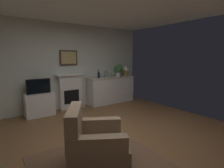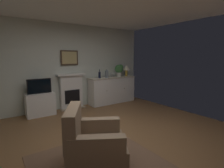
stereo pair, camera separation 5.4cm
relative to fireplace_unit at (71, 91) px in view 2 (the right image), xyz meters
The scene contains 16 objects.
ground_plane 2.67m from the fireplace_unit, 92.22° to the right, with size 5.57×5.52×0.10m, color brown.
wall_rear 0.78m from the fireplace_unit, 128.28° to the left, with size 5.57×0.06×2.62m, color silver.
area_rug 3.16m from the fireplace_unit, 104.81° to the right, with size 1.84×1.66×0.02m, color brown.
fireplace_unit is the anchor object (origin of this frame).
framed_picture 1.04m from the fireplace_unit, 90.00° to the left, with size 0.55×0.04×0.45m.
sideboard_cabinet 1.46m from the fireplace_unit, ahead, with size 1.72×0.49×0.92m.
table_lamp 2.20m from the fireplace_unit, ahead, with size 0.26×0.26×0.40m.
wine_bottle 1.07m from the fireplace_unit, 10.51° to the right, with size 0.08×0.08×0.29m.
wine_glass_left 1.46m from the fireplace_unit, ahead, with size 0.07×0.07×0.16m.
wine_glass_center 1.57m from the fireplace_unit, ahead, with size 0.07×0.07×0.16m.
wine_glass_right 1.66m from the fireplace_unit, ahead, with size 0.07×0.07×0.16m.
vase_decorative 1.32m from the fireplace_unit, 10.79° to the right, with size 0.11×0.11×0.28m.
tv_cabinet 1.02m from the fireplace_unit, behind, with size 0.75×0.42×0.63m.
tv_set 1.03m from the fireplace_unit, 169.23° to the right, with size 0.62×0.07×0.40m.
potted_plant_small 1.91m from the fireplace_unit, ahead, with size 0.30×0.30×0.43m.
armchair 3.20m from the fireplace_unit, 106.39° to the right, with size 1.08×1.06×0.92m.
Camera 2 is at (-1.89, -2.52, 1.61)m, focal length 27.73 mm.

